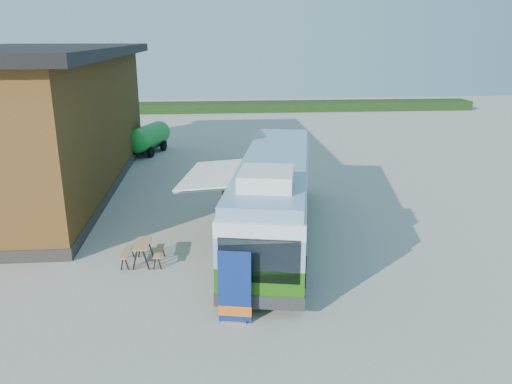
{
  "coord_description": "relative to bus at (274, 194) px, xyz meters",
  "views": [
    {
      "loc": [
        -1.09,
        -17.48,
        8.02
      ],
      "look_at": [
        0.72,
        3.53,
        1.4
      ],
      "focal_mm": 35.0,
      "sensor_mm": 36.0,
      "label": 1
    }
  ],
  "objects": [
    {
      "name": "person_a",
      "position": [
        -1.95,
        1.38,
        -1.05
      ],
      "size": [
        0.72,
        0.68,
        1.66
      ],
      "primitive_type": "imported",
      "rotation": [
        0.0,
        0.0,
        0.66
      ],
      "color": "#999999",
      "rests_on": "ground"
    },
    {
      "name": "banner",
      "position": [
        -1.9,
        -6.32,
        -0.95
      ],
      "size": [
        0.97,
        0.31,
        2.26
      ],
      "rotation": [
        0.0,
        0.0,
        -0.19
      ],
      "color": "navy",
      "rests_on": "ground"
    },
    {
      "name": "barn",
      "position": [
        -11.8,
        8.36,
        1.71
      ],
      "size": [
        9.6,
        21.2,
        7.5
      ],
      "color": "brown",
      "rests_on": "ground"
    },
    {
      "name": "person_b",
      "position": [
        -0.88,
        5.0,
        -0.96
      ],
      "size": [
        1.11,
        1.12,
        1.83
      ],
      "primitive_type": "imported",
      "rotation": [
        0.0,
        0.0,
        -2.33
      ],
      "color": "#999999",
      "rests_on": "ground"
    },
    {
      "name": "slurry_tanker",
      "position": [
        -7.0,
        16.18,
        -0.71
      ],
      "size": [
        2.77,
        5.27,
        2.03
      ],
      "rotation": [
        0.0,
        0.0,
        -0.32
      ],
      "color": "#1B952C",
      "rests_on": "ground"
    },
    {
      "name": "picnic_table",
      "position": [
        -5.09,
        -2.07,
        -1.27
      ],
      "size": [
        1.47,
        1.32,
        0.81
      ],
      "rotation": [
        0.0,
        0.0,
        -0.04
      ],
      "color": "tan",
      "rests_on": "ground"
    },
    {
      "name": "awning",
      "position": [
        -2.04,
        -0.13,
        0.98
      ],
      "size": [
        3.48,
        4.79,
        0.53
      ],
      "rotation": [
        0.0,
        0.0,
        -0.19
      ],
      "color": "white",
      "rests_on": "ground"
    },
    {
      "name": "hedge",
      "position": [
        6.7,
        36.36,
        -1.38
      ],
      "size": [
        40.0,
        3.0,
        1.0
      ],
      "primitive_type": "cube",
      "color": "#264419",
      "rests_on": "ground"
    },
    {
      "name": "ground",
      "position": [
        -1.3,
        -1.64,
        -1.88
      ],
      "size": [
        100.0,
        100.0,
        0.0
      ],
      "primitive_type": "plane",
      "color": "#BCB7AD",
      "rests_on": "ground"
    },
    {
      "name": "bus",
      "position": [
        0.0,
        0.0,
        0.0
      ],
      "size": [
        5.07,
        13.06,
        3.93
      ],
      "rotation": [
        0.0,
        0.0,
        -0.19
      ],
      "color": "#2F7112",
      "rests_on": "ground"
    }
  ]
}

